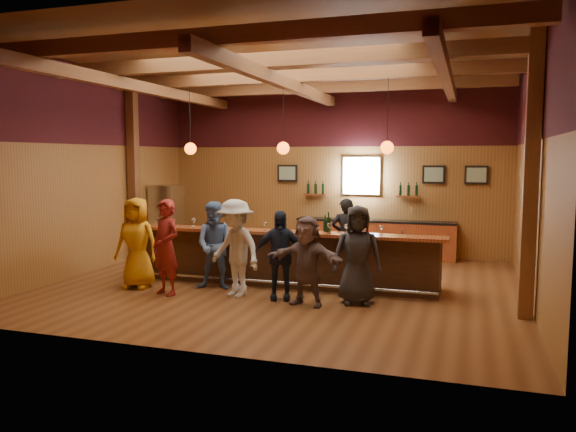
{
  "coord_description": "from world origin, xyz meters",
  "views": [
    {
      "loc": [
        3.46,
        -10.35,
        2.53
      ],
      "look_at": [
        0.0,
        0.3,
        1.35
      ],
      "focal_mm": 35.0,
      "sensor_mm": 36.0,
      "label": 1
    }
  ],
  "objects": [
    {
      "name": "ice_bucket",
      "position": [
        -0.02,
        -0.19,
        1.22
      ],
      "size": [
        0.2,
        0.2,
        0.22
      ],
      "primitive_type": "cylinder",
      "color": "olive",
      "rests_on": "bar_counter"
    },
    {
      "name": "glass_e",
      "position": [
        -0.29,
        -0.2,
        1.23
      ],
      "size": [
        0.08,
        0.08,
        0.17
      ],
      "color": "silver",
      "rests_on": "bar_counter"
    },
    {
      "name": "glass_a",
      "position": [
        -2.69,
        -0.15,
        1.23
      ],
      "size": [
        0.07,
        0.07,
        0.16
      ],
      "color": "silver",
      "rests_on": "bar_counter"
    },
    {
      "name": "bar_counter",
      "position": [
        0.02,
        0.15,
        0.52
      ],
      "size": [
        6.3,
        1.07,
        1.11
      ],
      "color": "black",
      "rests_on": "ground"
    },
    {
      "name": "bottle_a",
      "position": [
        0.85,
        -0.02,
        1.23
      ],
      "size": [
        0.07,
        0.07,
        0.32
      ],
      "color": "black",
      "rests_on": "bar_counter"
    },
    {
      "name": "room",
      "position": [
        0.0,
        0.06,
        3.21
      ],
      "size": [
        9.04,
        9.0,
        4.52
      ],
      "color": "brown",
      "rests_on": "ground"
    },
    {
      "name": "customer_brown",
      "position": [
        0.86,
        -1.3,
        0.77
      ],
      "size": [
        1.49,
        0.69,
        1.54
      ],
      "primitive_type": "imported",
      "rotation": [
        0.0,
        0.0,
        -0.17
      ],
      "color": "#655151",
      "rests_on": "ground"
    },
    {
      "name": "customer_dark",
      "position": [
        1.65,
        -0.94,
        0.86
      ],
      "size": [
        0.95,
        0.73,
        1.71
      ],
      "primitive_type": "imported",
      "rotation": [
        0.0,
        0.0,
        0.25
      ],
      "color": "#262628",
      "rests_on": "ground"
    },
    {
      "name": "stainless_fridge",
      "position": [
        -4.1,
        2.6,
        0.9
      ],
      "size": [
        0.7,
        0.7,
        1.8
      ],
      "primitive_type": "cube",
      "color": "silver",
      "rests_on": "ground"
    },
    {
      "name": "customer_navy",
      "position": [
        0.29,
        -1.07,
        0.8
      ],
      "size": [
        1.01,
        0.64,
        1.6
      ],
      "primitive_type": "imported",
      "rotation": [
        0.0,
        0.0,
        0.29
      ],
      "color": "#1B2236",
      "rests_on": "ground"
    },
    {
      "name": "customer_white",
      "position": [
        -0.54,
        -1.11,
        0.89
      ],
      "size": [
        1.32,
        1.08,
        1.77
      ],
      "primitive_type": "imported",
      "rotation": [
        0.0,
        0.0,
        -0.43
      ],
      "color": "beige",
      "rests_on": "ground"
    },
    {
      "name": "glass_c",
      "position": [
        -1.49,
        -0.21,
        1.23
      ],
      "size": [
        0.08,
        0.08,
        0.17
      ],
      "color": "silver",
      "rests_on": "bar_counter"
    },
    {
      "name": "glass_b",
      "position": [
        -1.83,
        -0.25,
        1.25
      ],
      "size": [
        0.09,
        0.09,
        0.2
      ],
      "color": "silver",
      "rests_on": "bar_counter"
    },
    {
      "name": "customer_denim",
      "position": [
        -1.11,
        -0.71,
        0.84
      ],
      "size": [
        0.93,
        0.79,
        1.69
      ],
      "primitive_type": "imported",
      "rotation": [
        0.0,
        0.0,
        0.2
      ],
      "color": "#5272A5",
      "rests_on": "ground"
    },
    {
      "name": "bartender",
      "position": [
        0.94,
        1.4,
        0.83
      ],
      "size": [
        0.68,
        0.54,
        1.65
      ],
      "primitive_type": "imported",
      "rotation": [
        0.0,
        0.0,
        3.4
      ],
      "color": "black",
      "rests_on": "ground"
    },
    {
      "name": "framed_pictures",
      "position": [
        1.67,
        3.94,
        2.1
      ],
      "size": [
        5.35,
        0.05,
        0.45
      ],
      "color": "black",
      "rests_on": "room"
    },
    {
      "name": "glass_d",
      "position": [
        -0.84,
        -0.21,
        1.24
      ],
      "size": [
        0.08,
        0.08,
        0.18
      ],
      "color": "silver",
      "rests_on": "bar_counter"
    },
    {
      "name": "window",
      "position": [
        0.8,
        3.95,
        2.05
      ],
      "size": [
        0.95,
        0.09,
        0.95
      ],
      "color": "silver",
      "rests_on": "room"
    },
    {
      "name": "customer_orange",
      "position": [
        -2.63,
        -1.07,
        0.88
      ],
      "size": [
        0.91,
        0.64,
        1.76
      ],
      "primitive_type": "imported",
      "rotation": [
        0.0,
        0.0,
        0.09
      ],
      "color": "orange",
      "rests_on": "ground"
    },
    {
      "name": "customer_redvest",
      "position": [
        -1.81,
        -1.38,
        0.88
      ],
      "size": [
        0.75,
        0.63,
        1.76
      ],
      "primitive_type": "imported",
      "rotation": [
        0.0,
        0.0,
        -0.38
      ],
      "color": "maroon",
      "rests_on": "ground"
    },
    {
      "name": "back_bar_cabinet",
      "position": [
        1.2,
        3.72,
        0.48
      ],
      "size": [
        4.0,
        0.52,
        0.95
      ],
      "color": "maroon",
      "rests_on": "ground"
    },
    {
      "name": "pendant_lights",
      "position": [
        0.0,
        0.0,
        2.71
      ],
      "size": [
        4.24,
        0.24,
        1.37
      ],
      "color": "black",
      "rests_on": "room"
    },
    {
      "name": "glass_h",
      "position": [
        1.95,
        -0.25,
        1.24
      ],
      "size": [
        0.08,
        0.08,
        0.18
      ],
      "color": "silver",
      "rests_on": "bar_counter"
    },
    {
      "name": "glass_f",
      "position": [
        0.99,
        -0.25,
        1.25
      ],
      "size": [
        0.09,
        0.09,
        0.2
      ],
      "color": "silver",
      "rests_on": "bar_counter"
    },
    {
      "name": "wine_shelves",
      "position": [
        0.8,
        3.88,
        1.62
      ],
      "size": [
        3.0,
        0.18,
        0.3
      ],
      "color": "maroon",
      "rests_on": "room"
    },
    {
      "name": "glass_g",
      "position": [
        1.3,
        -0.18,
        1.24
      ],
      "size": [
        0.08,
        0.08,
        0.18
      ],
      "color": "silver",
      "rests_on": "bar_counter"
    },
    {
      "name": "bottle_b",
      "position": [
        0.93,
        -0.09,
        1.26
      ],
      "size": [
        0.08,
        0.08,
        0.38
      ],
      "color": "black",
      "rests_on": "bar_counter"
    }
  ]
}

